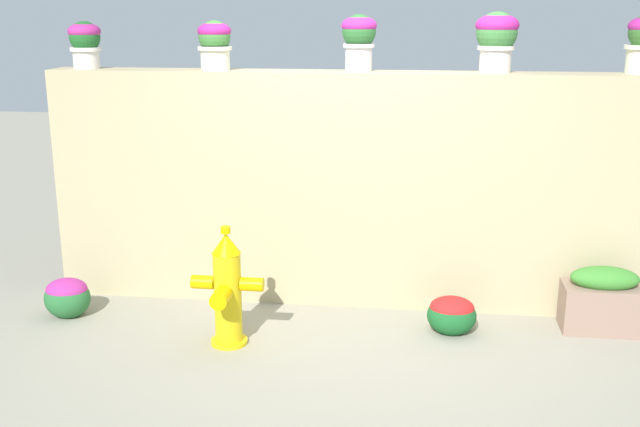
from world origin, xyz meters
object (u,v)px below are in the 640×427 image
(potted_plant_2, at_px, (359,37))
(flower_bush_right, at_px, (67,296))
(flower_bush_left, at_px, (452,313))
(potted_plant_3, at_px, (497,36))
(potted_plant_1, at_px, (215,42))
(fire_hydrant, at_px, (227,291))
(potted_plant_0, at_px, (85,41))
(planter_box, at_px, (603,300))

(potted_plant_2, bearing_deg, flower_bush_right, -163.36)
(flower_bush_left, bearing_deg, flower_bush_right, -178.75)
(potted_plant_3, distance_m, flower_bush_right, 3.92)
(flower_bush_left, xyz_separation_m, flower_bush_right, (-3.04, -0.07, 0.02))
(potted_plant_1, relative_size, potted_plant_2, 0.89)
(fire_hydrant, bearing_deg, potted_plant_1, 106.53)
(fire_hydrant, relative_size, flower_bush_left, 2.40)
(flower_bush_left, distance_m, flower_bush_right, 3.04)
(potted_plant_0, height_order, fire_hydrant, potted_plant_0)
(flower_bush_right, bearing_deg, potted_plant_2, 16.64)
(flower_bush_right, bearing_deg, planter_box, 3.35)
(potted_plant_0, bearing_deg, potted_plant_3, 0.16)
(fire_hydrant, bearing_deg, potted_plant_3, 28.00)
(potted_plant_0, height_order, flower_bush_right, potted_plant_0)
(planter_box, bearing_deg, flower_bush_right, -176.65)
(potted_plant_3, height_order, flower_bush_left, potted_plant_3)
(potted_plant_2, xyz_separation_m, fire_hydrant, (-0.85, -1.03, -1.76))
(potted_plant_2, relative_size, flower_bush_right, 1.19)
(fire_hydrant, height_order, flower_bush_right, fire_hydrant)
(flower_bush_right, bearing_deg, flower_bush_left, 1.25)
(potted_plant_1, distance_m, flower_bush_left, 2.81)
(potted_plant_0, xyz_separation_m, potted_plant_1, (1.09, -0.03, 0.00))
(planter_box, bearing_deg, flower_bush_left, -171.07)
(flower_bush_right, height_order, planter_box, planter_box)
(planter_box, bearing_deg, potted_plant_0, 174.53)
(potted_plant_2, height_order, fire_hydrant, potted_plant_2)
(flower_bush_left, relative_size, flower_bush_right, 1.02)
(potted_plant_1, bearing_deg, planter_box, -6.91)
(potted_plant_0, height_order, planter_box, potted_plant_0)
(flower_bush_right, bearing_deg, potted_plant_0, 87.17)
(potted_plant_3, relative_size, fire_hydrant, 0.51)
(fire_hydrant, xyz_separation_m, flower_bush_left, (1.63, 0.42, -0.26))
(potted_plant_0, bearing_deg, potted_plant_2, 0.87)
(flower_bush_left, bearing_deg, potted_plant_3, 65.36)
(potted_plant_1, xyz_separation_m, potted_plant_2, (1.14, 0.06, 0.04))
(fire_hydrant, bearing_deg, potted_plant_2, 50.57)
(potted_plant_2, bearing_deg, potted_plant_3, -1.35)
(potted_plant_2, xyz_separation_m, planter_box, (1.91, -0.43, -1.93))
(potted_plant_1, xyz_separation_m, flower_bush_right, (-1.12, -0.61, -1.96))
(flower_bush_right, relative_size, planter_box, 0.61)
(potted_plant_0, bearing_deg, flower_bush_right, -92.83)
(fire_hydrant, distance_m, flower_bush_left, 1.70)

